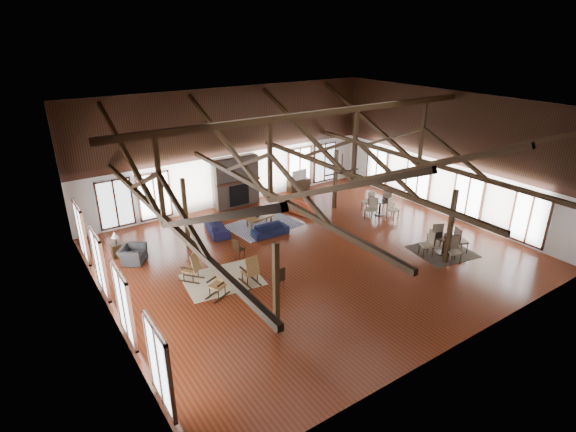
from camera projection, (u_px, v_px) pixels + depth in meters
floor at (313, 254)px, 18.57m from camera, size 16.00×16.00×0.00m
ceiling at (316, 107)px, 16.23m from camera, size 16.00×14.00×0.02m
wall_back at (231, 148)px, 22.75m from camera, size 16.00×0.02×6.00m
wall_front at (471, 256)px, 12.05m from camera, size 16.00×0.02×6.00m
wall_left at (99, 234)px, 13.30m from camera, size 0.02×14.00×6.00m
wall_right at (448, 155)px, 21.51m from camera, size 0.02×14.00×6.00m
roof_truss at (315, 160)px, 17.00m from camera, size 15.60×14.07×3.14m
post_grid at (313, 220)px, 17.98m from camera, size 8.16×7.16×3.05m
fireplace at (236, 182)px, 23.17m from camera, size 2.50×0.69×2.60m
ceiling_fan at (342, 171)px, 16.61m from camera, size 1.60×1.60×0.75m
sofa_navy_front at (270, 230)px, 20.16m from camera, size 1.70×0.73×0.49m
sofa_navy_left at (217, 226)px, 20.43m from camera, size 2.09×1.16×0.58m
sofa_orange at (298, 207)px, 22.67m from camera, size 1.82×1.15×0.49m
coffee_table at (259, 218)px, 20.99m from camera, size 1.37×0.88×0.49m
vase at (257, 215)px, 20.89m from camera, size 0.21×0.21×0.21m
armchair at (133, 254)px, 17.82m from camera, size 1.31×1.34×0.66m
side_table_lamp at (117, 247)px, 18.22m from camera, size 0.43×0.43×1.10m
rocking_chair_a at (193, 268)px, 16.44m from camera, size 0.92×0.97×1.13m
rocking_chair_b at (251, 271)px, 16.20m from camera, size 0.51×0.89×1.14m
rocking_chair_c at (219, 282)px, 15.55m from camera, size 0.94×0.74×1.08m
side_chair_a at (238, 247)px, 18.01m from camera, size 0.46×0.46×0.88m
side_chair_b at (279, 277)px, 15.85m from camera, size 0.43×0.43×0.90m
cafe_table_near at (444, 242)px, 18.39m from camera, size 2.09×2.09×1.08m
cafe_table_far at (380, 204)px, 22.27m from camera, size 2.07×2.07×1.06m
cup_near at (445, 235)px, 18.32m from camera, size 0.15×0.15×0.09m
cup_far at (383, 200)px, 22.13m from camera, size 0.15×0.15×0.09m
tv_console at (298, 185)px, 25.66m from camera, size 1.30×0.49×0.65m
television at (298, 175)px, 25.41m from camera, size 1.02×0.22×0.58m
rug_tan at (222, 279)px, 16.68m from camera, size 2.99×2.47×0.01m
rug_navy at (263, 225)px, 21.24m from camera, size 3.36×2.66×0.01m
rug_dark at (442, 251)px, 18.75m from camera, size 2.63×2.46×0.01m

